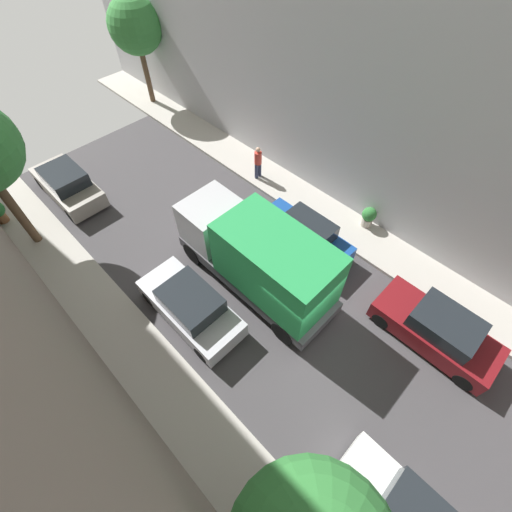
# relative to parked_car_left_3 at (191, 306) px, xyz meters

# --- Properties ---
(ground) EXTENTS (32.00, 32.00, 0.00)m
(ground) POSITION_rel_parked_car_left_3_xyz_m (2.70, -3.26, -0.72)
(ground) COLOR #423F42
(sidewalk_left) EXTENTS (2.00, 44.00, 0.15)m
(sidewalk_left) POSITION_rel_parked_car_left_3_xyz_m (-2.30, -3.26, -0.64)
(sidewalk_left) COLOR #B7B2A8
(sidewalk_left) RESTS_ON ground
(sidewalk_right) EXTENTS (2.00, 44.00, 0.15)m
(sidewalk_right) POSITION_rel_parked_car_left_3_xyz_m (7.70, -3.26, -0.64)
(sidewalk_right) COLOR #B7B2A8
(sidewalk_right) RESTS_ON ground
(parked_car_left_3) EXTENTS (1.78, 4.20, 1.57)m
(parked_car_left_3) POSITION_rel_parked_car_left_3_xyz_m (0.00, 0.00, 0.00)
(parked_car_left_3) COLOR silver
(parked_car_left_3) RESTS_ON ground
(parked_car_left_4) EXTENTS (1.78, 4.20, 1.57)m
(parked_car_left_4) POSITION_rel_parked_car_left_3_xyz_m (0.00, 9.30, 0.00)
(parked_car_left_4) COLOR gray
(parked_car_left_4) RESTS_ON ground
(parked_car_right_2) EXTENTS (1.78, 4.20, 1.57)m
(parked_car_right_2) POSITION_rel_parked_car_left_3_xyz_m (5.40, -6.71, 0.00)
(parked_car_right_2) COLOR maroon
(parked_car_right_2) RESTS_ON ground
(parked_car_right_3) EXTENTS (1.78, 4.20, 1.57)m
(parked_car_right_3) POSITION_rel_parked_car_left_3_xyz_m (5.40, -0.70, 0.00)
(parked_car_right_3) COLOR #194799
(parked_car_right_3) RESTS_ON ground
(delivery_truck) EXTENTS (2.26, 6.60, 3.38)m
(delivery_truck) POSITION_rel_parked_car_left_3_xyz_m (2.70, -0.76, 1.07)
(delivery_truck) COLOR #4C4C51
(delivery_truck) RESTS_ON ground
(pedestrian) EXTENTS (0.40, 0.36, 1.72)m
(pedestrian) POSITION_rel_parked_car_left_3_xyz_m (7.28, 3.79, 0.35)
(pedestrian) COLOR #2D334C
(pedestrian) RESTS_ON sidewalk_right
(street_tree_1) EXTENTS (2.92, 2.92, 5.71)m
(street_tree_1) POSITION_rel_parked_car_left_3_xyz_m (7.82, 13.74, 3.64)
(street_tree_1) COLOR brown
(street_tree_1) RESTS_ON sidewalk_right
(potted_plant_3) EXTENTS (0.63, 0.63, 0.97)m
(potted_plant_3) POSITION_rel_parked_car_left_3_xyz_m (8.35, -1.98, -0.04)
(potted_plant_3) COLOR #B2A899
(potted_plant_3) RESTS_ON sidewalk_right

